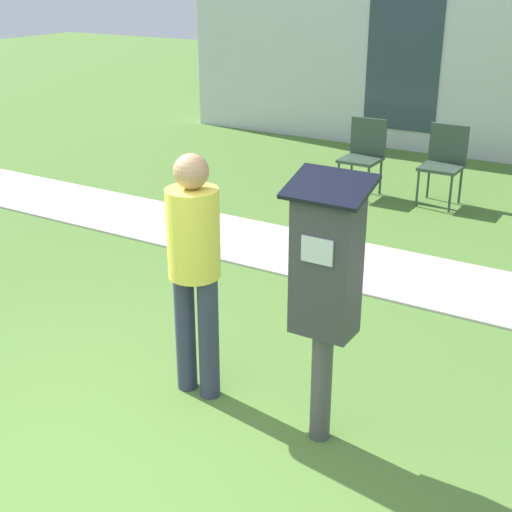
% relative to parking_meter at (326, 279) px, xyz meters
% --- Properties ---
extents(ground_plane, '(40.00, 40.00, 0.00)m').
position_rel_parking_meter_xyz_m(ground_plane, '(-0.75, -1.14, -1.02)').
color(ground_plane, '#517A33').
extents(sidewalk, '(12.00, 1.10, 0.02)m').
position_rel_parking_meter_xyz_m(sidewalk, '(-0.75, 2.47, -1.01)').
color(sidewalk, beige).
rests_on(sidewalk, ground).
extents(building_facade, '(10.00, 0.26, 3.20)m').
position_rel_parking_meter_xyz_m(building_facade, '(-0.75, 7.02, 0.58)').
color(building_facade, silver).
rests_on(building_facade, ground).
extents(parking_meter, '(0.44, 0.31, 1.59)m').
position_rel_parking_meter_xyz_m(parking_meter, '(0.00, 0.00, 0.00)').
color(parking_meter, '#4C4C4C').
rests_on(parking_meter, ground).
extents(person_standing, '(0.32, 0.32, 1.58)m').
position_rel_parking_meter_xyz_m(person_standing, '(-0.89, 0.03, -0.09)').
color(person_standing, '#333851').
rests_on(person_standing, ground).
extents(outdoor_chair_left, '(0.44, 0.44, 0.90)m').
position_rel_parking_meter_xyz_m(outdoor_chair_left, '(-1.70, 4.57, -0.49)').
color(outdoor_chair_left, '#334738').
rests_on(outdoor_chair_left, ground).
extents(outdoor_chair_middle, '(0.44, 0.44, 0.90)m').
position_rel_parking_meter_xyz_m(outdoor_chair_middle, '(-0.78, 4.71, -0.49)').
color(outdoor_chair_middle, '#334738').
rests_on(outdoor_chair_middle, ground).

